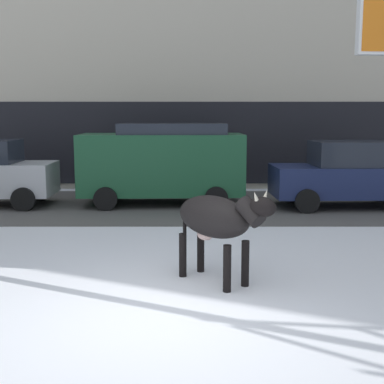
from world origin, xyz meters
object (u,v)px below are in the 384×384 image
cow_black (216,219)px  pedestrian_by_cars (139,166)px  pedestrian_near_billboard (167,166)px  car_darkgreen_van (162,161)px  car_navy_sedan (347,175)px

cow_black → pedestrian_by_cars: 9.75m
cow_black → pedestrian_by_cars: (-2.11, 9.52, -0.11)m
cow_black → pedestrian_by_cars: pedestrian_by_cars is taller
pedestrian_near_billboard → pedestrian_by_cars: 0.94m
car_darkgreen_van → pedestrian_by_cars: size_ratio=2.69×
cow_black → car_navy_sedan: car_navy_sedan is taller
pedestrian_by_cars → car_navy_sedan: bearing=-25.8°
cow_black → car_darkgreen_van: size_ratio=0.36×
car_darkgreen_van → pedestrian_by_cars: (-0.90, 2.49, -0.36)m
car_navy_sedan → car_darkgreen_van: bearing=175.0°
pedestrian_near_billboard → car_darkgreen_van: bearing=-90.9°
pedestrian_by_cars → car_darkgreen_van: bearing=-70.2°
car_darkgreen_van → pedestrian_near_billboard: 2.52m
car_navy_sedan → pedestrian_by_cars: bearing=154.2°
cow_black → car_navy_sedan: bearing=58.8°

